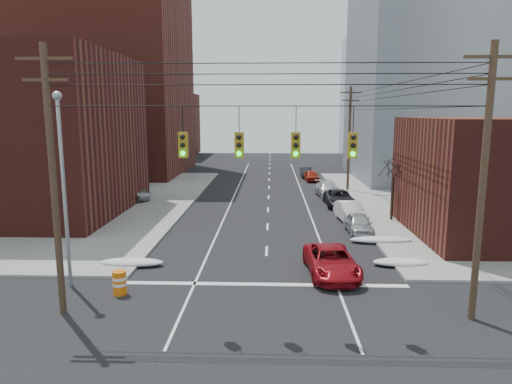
# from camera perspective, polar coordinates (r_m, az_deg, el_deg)

# --- Properties ---
(ground) EXTENTS (160.00, 160.00, 0.00)m
(ground) POSITION_cam_1_polar(r_m,az_deg,el_deg) (17.02, 0.87, -19.49)
(ground) COLOR black
(ground) RESTS_ON ground
(building_brick_tall) EXTENTS (24.00, 20.00, 30.00)m
(building_brick_tall) POSITION_cam_1_polar(r_m,az_deg,el_deg) (67.67, -19.78, 14.99)
(building_brick_tall) COLOR maroon
(building_brick_tall) RESTS_ON ground
(building_brick_near) EXTENTS (20.00, 16.00, 13.00)m
(building_brick_near) POSITION_cam_1_polar(r_m,az_deg,el_deg) (43.07, -29.38, 6.19)
(building_brick_near) COLOR #4E1B17
(building_brick_near) RESTS_ON ground
(building_brick_far) EXTENTS (22.00, 18.00, 12.00)m
(building_brick_far) POSITION_cam_1_polar(r_m,az_deg,el_deg) (92.65, -14.68, 8.15)
(building_brick_far) COLOR #4E1B17
(building_brick_far) RESTS_ON ground
(building_office) EXTENTS (22.00, 20.00, 25.00)m
(building_office) POSITION_cam_1_polar(r_m,az_deg,el_deg) (62.85, 22.78, 12.95)
(building_office) COLOR gray
(building_office) RESTS_ON ground
(building_glass) EXTENTS (20.00, 18.00, 22.00)m
(building_glass) POSITION_cam_1_polar(r_m,az_deg,el_deg) (88.12, 17.91, 11.17)
(building_glass) COLOR gray
(building_glass) RESTS_ON ground
(utility_pole_left) EXTENTS (2.20, 0.28, 11.00)m
(utility_pole_left) POSITION_cam_1_polar(r_m,az_deg,el_deg) (20.02, -24.03, 1.67)
(utility_pole_left) COLOR #473323
(utility_pole_left) RESTS_ON ground
(utility_pole_right) EXTENTS (2.20, 0.28, 11.00)m
(utility_pole_right) POSITION_cam_1_polar(r_m,az_deg,el_deg) (19.81, 26.52, 1.41)
(utility_pole_right) COLOR #473323
(utility_pole_right) RESTS_ON ground
(utility_pole_far) EXTENTS (2.20, 0.28, 11.00)m
(utility_pole_far) POSITION_cam_1_polar(r_m,az_deg,el_deg) (49.58, 11.58, 6.75)
(utility_pole_far) COLOR #473323
(utility_pole_far) RESTS_ON ground
(traffic_signals) EXTENTS (17.00, 0.42, 2.02)m
(traffic_signals) POSITION_cam_1_polar(r_m,az_deg,el_deg) (17.83, 1.42, 6.09)
(traffic_signals) COLOR black
(traffic_signals) RESTS_ON ground
(street_light) EXTENTS (0.44, 0.44, 9.32)m
(street_light) POSITION_cam_1_polar(r_m,az_deg,el_deg) (23.17, -23.01, 2.14)
(street_light) COLOR gray
(street_light) RESTS_ON ground
(bare_tree) EXTENTS (2.09, 2.20, 4.93)m
(bare_tree) POSITION_cam_1_polar(r_m,az_deg,el_deg) (36.55, 16.69, -0.00)
(bare_tree) COLOR black
(bare_tree) RESTS_ON ground
(snow_nw) EXTENTS (3.50, 1.08, 0.42)m
(snow_nw) POSITION_cam_1_polar(r_m,az_deg,el_deg) (26.32, -15.25, -8.47)
(snow_nw) COLOR silver
(snow_nw) RESTS_ON ground
(snow_ne) EXTENTS (3.00, 1.08, 0.42)m
(snow_ne) POSITION_cam_1_polar(r_m,az_deg,el_deg) (26.63, 17.59, -8.37)
(snow_ne) COLOR silver
(snow_ne) RESTS_ON ground
(snow_east_far) EXTENTS (4.00, 1.08, 0.42)m
(snow_east_far) POSITION_cam_1_polar(r_m,az_deg,el_deg) (30.79, 15.35, -5.78)
(snow_east_far) COLOR silver
(snow_east_far) RESTS_ON ground
(red_pickup) EXTENTS (2.75, 5.37, 1.45)m
(red_pickup) POSITION_cam_1_polar(r_m,az_deg,el_deg) (24.27, 9.39, -8.54)
(red_pickup) COLOR maroon
(red_pickup) RESTS_ON ground
(parked_car_a) EXTENTS (1.65, 4.07, 1.39)m
(parked_car_a) POSITION_cam_1_polar(r_m,az_deg,el_deg) (32.66, 12.75, -3.90)
(parked_car_a) COLOR #B0B1B5
(parked_car_a) RESTS_ON ground
(parked_car_b) EXTENTS (2.10, 4.78, 1.53)m
(parked_car_b) POSITION_cam_1_polar(r_m,az_deg,el_deg) (36.01, 11.72, -2.46)
(parked_car_b) COLOR white
(parked_car_b) RESTS_ON ground
(parked_car_c) EXTENTS (2.42, 5.19, 1.44)m
(parked_car_c) POSITION_cam_1_polar(r_m,az_deg,el_deg) (41.84, 10.34, -0.76)
(parked_car_c) COLOR black
(parked_car_c) RESTS_ON ground
(parked_car_d) EXTENTS (2.52, 5.23, 1.47)m
(parked_car_d) POSITION_cam_1_polar(r_m,az_deg,el_deg) (46.10, 9.00, 0.28)
(parked_car_d) COLOR silver
(parked_car_d) RESTS_ON ground
(parked_car_e) EXTENTS (1.81, 3.96, 1.32)m
(parked_car_e) POSITION_cam_1_polar(r_m,az_deg,el_deg) (56.57, 6.95, 2.03)
(parked_car_e) COLOR maroon
(parked_car_e) RESTS_ON ground
(parked_car_f) EXTENTS (1.45, 3.92, 1.28)m
(parked_car_f) POSITION_cam_1_polar(r_m,az_deg,el_deg) (60.01, 6.26, 2.48)
(parked_car_f) COLOR black
(parked_car_f) RESTS_ON ground
(lot_car_a) EXTENTS (4.83, 3.28, 1.51)m
(lot_car_a) POSITION_cam_1_polar(r_m,az_deg,el_deg) (42.51, -20.50, -0.81)
(lot_car_a) COLOR silver
(lot_car_a) RESTS_ON sidewalk_nw
(lot_car_b) EXTENTS (5.18, 2.48, 1.42)m
(lot_car_b) POSITION_cam_1_polar(r_m,az_deg,el_deg) (44.57, -16.21, -0.16)
(lot_car_b) COLOR #A3A3A8
(lot_car_b) RESTS_ON sidewalk_nw
(lot_car_c) EXTENTS (5.42, 2.35, 1.55)m
(lot_car_c) POSITION_cam_1_polar(r_m,az_deg,el_deg) (45.44, -24.01, -0.36)
(lot_car_c) COLOR black
(lot_car_c) RESTS_ON sidewalk_nw
(lot_car_d) EXTENTS (4.71, 2.21, 1.56)m
(lot_car_d) POSITION_cam_1_polar(r_m,az_deg,el_deg) (44.41, -20.54, -0.34)
(lot_car_d) COLOR #9D9DA1
(lot_car_d) RESTS_ON sidewalk_nw
(construction_barrel) EXTENTS (0.83, 0.83, 1.12)m
(construction_barrel) POSITION_cam_1_polar(r_m,az_deg,el_deg) (22.46, -16.68, -10.78)
(construction_barrel) COLOR #D5630B
(construction_barrel) RESTS_ON ground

